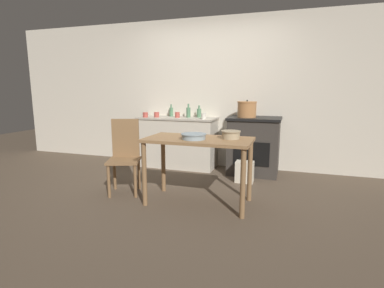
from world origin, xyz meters
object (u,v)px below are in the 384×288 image
at_px(stove, 254,145).
at_px(cup_center, 157,115).
at_px(flour_sack, 245,172).
at_px(cup_mid_right, 145,115).
at_px(cup_center_left, 177,115).
at_px(work_table, 198,148).
at_px(stock_pot, 247,109).
at_px(chair, 125,154).
at_px(bottle_left, 188,112).
at_px(mixing_bowl_large, 194,136).
at_px(mixing_bowl_small, 231,134).
at_px(bottle_mid_left, 171,112).
at_px(cup_center_right, 204,116).
at_px(bottle_far_left, 199,113).

distance_m(stove, cup_center, 1.74).
xyz_separation_m(flour_sack, cup_mid_right, (-1.79, 0.39, 0.76)).
distance_m(flour_sack, cup_center_left, 1.57).
relative_size(work_table, stock_pot, 4.06).
xyz_separation_m(stove, flour_sack, (-0.06, -0.53, -0.30)).
bearing_deg(cup_mid_right, cup_center, 23.43).
relative_size(chair, bottle_left, 4.10).
bearing_deg(stock_pot, cup_mid_right, -176.90).
relative_size(mixing_bowl_large, cup_center, 3.26).
relative_size(cup_center_left, cup_center, 1.04).
bearing_deg(bottle_left, mixing_bowl_large, -69.06).
relative_size(stove, mixing_bowl_small, 4.09).
bearing_deg(chair, cup_center_left, 62.14).
height_order(bottle_left, bottle_mid_left, bottle_left).
bearing_deg(mixing_bowl_large, bottle_mid_left, 119.36).
bearing_deg(stock_pot, cup_center_right, -174.34).
bearing_deg(mixing_bowl_small, cup_center, 138.83).
distance_m(flour_sack, bottle_far_left, 1.39).
height_order(flour_sack, mixing_bowl_large, mixing_bowl_large).
height_order(stock_pot, bottle_far_left, stock_pot).
xyz_separation_m(chair, cup_center_right, (0.70, 1.31, 0.41)).
relative_size(stock_pot, bottle_mid_left, 1.42).
distance_m(stove, bottle_mid_left, 1.60).
distance_m(chair, cup_center_right, 1.54).
xyz_separation_m(mixing_bowl_large, cup_mid_right, (-1.36, 1.46, 0.09)).
bearing_deg(bottle_left, cup_center_right, -31.75).
relative_size(flour_sack, cup_mid_right, 3.57).
bearing_deg(bottle_far_left, mixing_bowl_small, -61.35).
bearing_deg(mixing_bowl_large, cup_center, 127.46).
distance_m(stove, cup_mid_right, 1.91).
height_order(flour_sack, cup_mid_right, cup_mid_right).
bearing_deg(bottle_far_left, cup_center_right, -59.20).
relative_size(mixing_bowl_large, cup_center_left, 3.15).
distance_m(mixing_bowl_small, cup_mid_right, 2.18).
height_order(stock_pot, bottle_left, stock_pot).
bearing_deg(bottle_left, cup_center, -163.69).
relative_size(chair, cup_center, 10.81).
relative_size(bottle_far_left, cup_center, 2.31).
relative_size(stock_pot, cup_mid_right, 3.49).
xyz_separation_m(stove, work_table, (-0.47, -1.52, 0.21)).
bearing_deg(mixing_bowl_small, stock_pot, 90.97).
height_order(bottle_left, cup_center_right, bottle_left).
xyz_separation_m(bottle_mid_left, cup_center_right, (0.69, -0.31, -0.04)).
bearing_deg(work_table, cup_center_left, 119.09).
bearing_deg(cup_center_right, cup_center_left, 165.92).
relative_size(stock_pot, cup_center_right, 3.20).
relative_size(stove, work_table, 0.74).
bearing_deg(cup_center_left, cup_mid_right, -164.05).
bearing_deg(chair, bottle_far_left, 50.90).
bearing_deg(cup_mid_right, stock_pot, 3.10).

